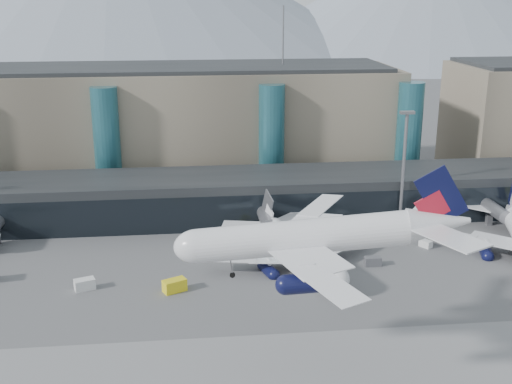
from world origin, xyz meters
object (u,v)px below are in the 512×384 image
Objects in this scene: veh_b at (250,236)px; veh_h at (175,285)px; veh_d at (358,235)px; veh_g at (426,244)px; hero_jet at (332,226)px; veh_c at (373,261)px; veh_a at (85,284)px; lightmast_mid at (404,163)px; jet_parked_mid at (294,238)px.

veh_b is 0.66× the size of veh_h.
veh_g is at bearing -80.53° from veh_d.
hero_jet is at bearing -66.49° from veh_g.
veh_c is at bearing 73.98° from hero_jet.
hero_jet reaches higher than veh_a.
hero_jet reaches higher than lightmast_mid.
veh_h is (15.48, -2.36, 0.11)m from veh_a.
jet_parked_mid is 25.39m from veh_h.
lightmast_mid is 9.88× the size of veh_b.
veh_c is at bearing -14.86° from veh_a.
jet_parked_mid is at bearing 163.97° from veh_c.
veh_a is at bearing -159.22° from lightmast_mid.
lightmast_mid is at bearing -81.10° from veh_b.
veh_a is at bearing -111.47° from veh_g.
jet_parked_mid is at bearing -6.83° from veh_a.
veh_b is at bearing 13.64° from veh_a.
veh_a reaches higher than veh_g.
veh_b is at bearing 104.40° from hero_jet.
veh_c is (16.67, 35.88, -20.97)m from hero_jet.
jet_parked_mid is at bearing 95.62° from hero_jet.
veh_h is at bearing -28.48° from veh_a.
veh_a is 0.88× the size of veh_h.
hero_jet is (-28.38, -55.67, 7.41)m from lightmast_mid.
jet_parked_mid is 39.20m from veh_a.
veh_c is 1.25× the size of veh_g.
veh_g is (65.62, 12.34, -0.24)m from veh_a.
veh_c is (52.42, 4.54, -0.11)m from veh_a.
veh_a is (-38.05, -8.77, -3.51)m from jet_parked_mid.
jet_parked_mid is at bearing -145.80° from veh_b.
veh_g is at bearing -9.61° from veh_h.
hero_jet reaches higher than veh_h.
veh_g is (29.87, 43.67, -21.11)m from hero_jet.
veh_b is 1.03× the size of veh_d.
veh_h is at bearing -169.06° from veh_c.
veh_a is 1.39× the size of veh_g.
lightmast_mid is at bearing 59.73° from veh_c.
lightmast_mid reaches higher than jet_parked_mid.
jet_parked_mid reaches higher than veh_h.
veh_c is 37.58m from veh_h.
veh_g is (12.45, -5.95, 0.00)m from veh_d.
lightmast_mid reaches higher than veh_a.
veh_h reaches higher than veh_c.
jet_parked_mid is at bearing -114.74° from veh_g.
veh_b is (-4.97, 51.67, -21.08)m from hero_jet.
veh_a is 36.89m from veh_b.
lightmast_mid reaches higher than veh_b.
hero_jet is at bearing -80.97° from veh_h.
hero_jet is 15.34× the size of veh_g.
jet_parked_mid is 10.73× the size of veh_a.
lightmast_mid is at bearing 0.97° from veh_a.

